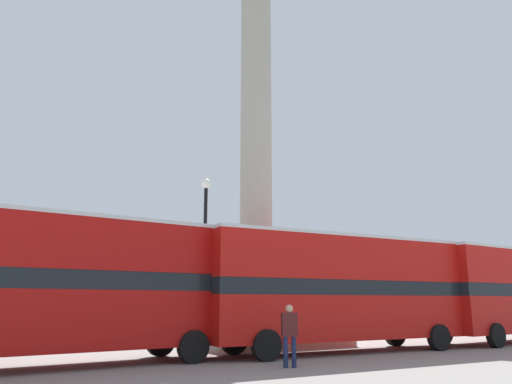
{
  "coord_description": "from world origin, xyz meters",
  "views": [
    {
      "loc": [
        -11.97,
        -20.08,
        1.86
      ],
      "look_at": [
        0.0,
        0.0,
        7.02
      ],
      "focal_mm": 35.0,
      "sensor_mm": 36.0,
      "label": 1
    }
  ],
  "objects_px": {
    "monument_column": "(256,230)",
    "bus_c": "(66,283)",
    "bus_a": "(510,291)",
    "bus_b": "(339,287)",
    "street_lamp": "(204,258)",
    "pedestrian_near_lamp": "(289,331)"
  },
  "relations": [
    {
      "from": "monument_column",
      "to": "street_lamp",
      "type": "bearing_deg",
      "value": -146.33
    },
    {
      "from": "bus_b",
      "to": "pedestrian_near_lamp",
      "type": "height_order",
      "value": "bus_b"
    },
    {
      "from": "bus_a",
      "to": "bus_b",
      "type": "relative_size",
      "value": 0.94
    },
    {
      "from": "bus_c",
      "to": "bus_a",
      "type": "bearing_deg",
      "value": -6.75
    },
    {
      "from": "bus_b",
      "to": "bus_c",
      "type": "distance_m",
      "value": 9.94
    },
    {
      "from": "monument_column",
      "to": "bus_b",
      "type": "relative_size",
      "value": 1.78
    },
    {
      "from": "bus_a",
      "to": "pedestrian_near_lamp",
      "type": "xyz_separation_m",
      "value": [
        -14.57,
        -2.31,
        -1.37
      ]
    },
    {
      "from": "monument_column",
      "to": "bus_c",
      "type": "height_order",
      "value": "monument_column"
    },
    {
      "from": "monument_column",
      "to": "bus_c",
      "type": "xyz_separation_m",
      "value": [
        -9.13,
        -4.22,
        -2.75
      ]
    },
    {
      "from": "bus_a",
      "to": "bus_b",
      "type": "height_order",
      "value": "bus_b"
    },
    {
      "from": "bus_b",
      "to": "street_lamp",
      "type": "height_order",
      "value": "street_lamp"
    },
    {
      "from": "monument_column",
      "to": "pedestrian_near_lamp",
      "type": "distance_m",
      "value": 9.28
    },
    {
      "from": "bus_a",
      "to": "street_lamp",
      "type": "xyz_separation_m",
      "value": [
        -15.02,
        2.72,
        1.12
      ]
    },
    {
      "from": "bus_c",
      "to": "street_lamp",
      "type": "xyz_separation_m",
      "value": [
        5.3,
        1.68,
        1.08
      ]
    },
    {
      "from": "monument_column",
      "to": "pedestrian_near_lamp",
      "type": "xyz_separation_m",
      "value": [
        -3.38,
        -7.58,
        -4.16
      ]
    },
    {
      "from": "bus_b",
      "to": "bus_c",
      "type": "bearing_deg",
      "value": 178.93
    },
    {
      "from": "street_lamp",
      "to": "bus_b",
      "type": "bearing_deg",
      "value": -27.0
    },
    {
      "from": "street_lamp",
      "to": "pedestrian_near_lamp",
      "type": "distance_m",
      "value": 5.63
    },
    {
      "from": "monument_column",
      "to": "bus_b",
      "type": "height_order",
      "value": "monument_column"
    },
    {
      "from": "bus_a",
      "to": "pedestrian_near_lamp",
      "type": "distance_m",
      "value": 14.81
    },
    {
      "from": "street_lamp",
      "to": "pedestrian_near_lamp",
      "type": "bearing_deg",
      "value": -84.9
    },
    {
      "from": "monument_column",
      "to": "bus_a",
      "type": "xyz_separation_m",
      "value": [
        11.19,
        -5.26,
        -2.79
      ]
    }
  ]
}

